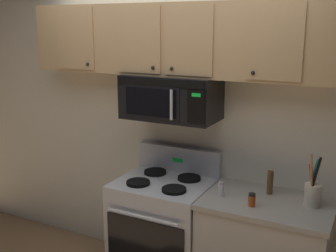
{
  "coord_description": "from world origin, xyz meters",
  "views": [
    {
      "loc": [
        1.49,
        -2.41,
        2.14
      ],
      "look_at": [
        0.0,
        0.49,
        1.35
      ],
      "focal_mm": 44.84,
      "sensor_mm": 36.0,
      "label": 1
    }
  ],
  "objects_px": {
    "salt_shaker": "(221,189)",
    "over_range_microwave": "(171,97)",
    "pepper_mill": "(270,182)",
    "spice_jar": "(252,200)",
    "utensil_crock_cream": "(313,193)",
    "stove_range": "(164,230)"
  },
  "relations": [
    {
      "from": "pepper_mill",
      "to": "spice_jar",
      "type": "relative_size",
      "value": 1.92
    },
    {
      "from": "over_range_microwave",
      "to": "spice_jar",
      "type": "xyz_separation_m",
      "value": [
        0.77,
        -0.25,
        -0.63
      ]
    },
    {
      "from": "salt_shaker",
      "to": "pepper_mill",
      "type": "distance_m",
      "value": 0.38
    },
    {
      "from": "salt_shaker",
      "to": "spice_jar",
      "type": "xyz_separation_m",
      "value": [
        0.26,
        -0.07,
        -0.01
      ]
    },
    {
      "from": "utensil_crock_cream",
      "to": "salt_shaker",
      "type": "height_order",
      "value": "utensil_crock_cream"
    },
    {
      "from": "salt_shaker",
      "to": "spice_jar",
      "type": "bearing_deg",
      "value": -15.21
    },
    {
      "from": "utensil_crock_cream",
      "to": "pepper_mill",
      "type": "xyz_separation_m",
      "value": [
        -0.32,
        0.08,
        -0.01
      ]
    },
    {
      "from": "stove_range",
      "to": "spice_jar",
      "type": "bearing_deg",
      "value": -10.14
    },
    {
      "from": "salt_shaker",
      "to": "pepper_mill",
      "type": "xyz_separation_m",
      "value": [
        0.31,
        0.21,
        0.04
      ]
    },
    {
      "from": "stove_range",
      "to": "salt_shaker",
      "type": "height_order",
      "value": "stove_range"
    },
    {
      "from": "utensil_crock_cream",
      "to": "spice_jar",
      "type": "height_order",
      "value": "utensil_crock_cream"
    },
    {
      "from": "stove_range",
      "to": "utensil_crock_cream",
      "type": "bearing_deg",
      "value": 3.03
    },
    {
      "from": "pepper_mill",
      "to": "spice_jar",
      "type": "bearing_deg",
      "value": -101.46
    },
    {
      "from": "stove_range",
      "to": "pepper_mill",
      "type": "distance_m",
      "value": 0.98
    },
    {
      "from": "utensil_crock_cream",
      "to": "pepper_mill",
      "type": "bearing_deg",
      "value": 165.74
    },
    {
      "from": "over_range_microwave",
      "to": "utensil_crock_cream",
      "type": "xyz_separation_m",
      "value": [
        1.14,
        -0.06,
        -0.58
      ]
    },
    {
      "from": "stove_range",
      "to": "salt_shaker",
      "type": "bearing_deg",
      "value": -7.53
    },
    {
      "from": "salt_shaker",
      "to": "over_range_microwave",
      "type": "bearing_deg",
      "value": 160.18
    },
    {
      "from": "over_range_microwave",
      "to": "salt_shaker",
      "type": "height_order",
      "value": "over_range_microwave"
    },
    {
      "from": "stove_range",
      "to": "salt_shaker",
      "type": "xyz_separation_m",
      "value": [
        0.51,
        -0.07,
        0.49
      ]
    },
    {
      "from": "spice_jar",
      "to": "stove_range",
      "type": "bearing_deg",
      "value": 169.86
    },
    {
      "from": "over_range_microwave",
      "to": "salt_shaker",
      "type": "xyz_separation_m",
      "value": [
        0.51,
        -0.18,
        -0.62
      ]
    }
  ]
}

